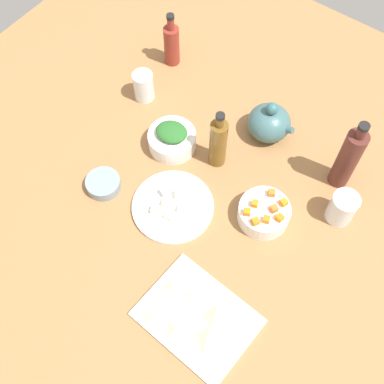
{
  "coord_description": "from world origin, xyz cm",
  "views": [
    {
      "loc": [
        39.88,
        -53.9,
        127.78
      ],
      "look_at": [
        0.0,
        0.0,
        8.0
      ],
      "focal_mm": 45.96,
      "sensor_mm": 36.0,
      "label": 1
    }
  ],
  "objects_px": {
    "bowl_greens": "(172,140)",
    "teapot": "(269,123)",
    "bottle_0": "(218,142)",
    "drinking_glass_0": "(144,86)",
    "plate_tofu": "(173,207)",
    "bottle_1": "(348,158)",
    "drinking_glass_1": "(342,208)",
    "cutting_board": "(198,318)",
    "bowl_small_side": "(103,184)",
    "bottle_2": "(172,44)",
    "bowl_carrots": "(264,213)"
  },
  "relations": [
    {
      "from": "bowl_greens",
      "to": "teapot",
      "type": "height_order",
      "value": "teapot"
    },
    {
      "from": "teapot",
      "to": "drinking_glass_1",
      "type": "height_order",
      "value": "teapot"
    },
    {
      "from": "bottle_1",
      "to": "drinking_glass_0",
      "type": "distance_m",
      "value": 0.67
    },
    {
      "from": "bowl_small_side",
      "to": "cutting_board",
      "type": "bearing_deg",
      "value": -18.39
    },
    {
      "from": "bottle_2",
      "to": "drinking_glass_1",
      "type": "height_order",
      "value": "bottle_2"
    },
    {
      "from": "plate_tofu",
      "to": "bowl_small_side",
      "type": "xyz_separation_m",
      "value": [
        -0.2,
        -0.07,
        0.01
      ]
    },
    {
      "from": "plate_tofu",
      "to": "drinking_glass_1",
      "type": "distance_m",
      "value": 0.47
    },
    {
      "from": "cutting_board",
      "to": "bowl_carrots",
      "type": "xyz_separation_m",
      "value": [
        -0.02,
        0.34,
        0.02
      ]
    },
    {
      "from": "cutting_board",
      "to": "teapot",
      "type": "relative_size",
      "value": 1.9
    },
    {
      "from": "plate_tofu",
      "to": "drinking_glass_1",
      "type": "height_order",
      "value": "drinking_glass_1"
    },
    {
      "from": "bottle_0",
      "to": "drinking_glass_0",
      "type": "distance_m",
      "value": 0.34
    },
    {
      "from": "plate_tofu",
      "to": "bottle_1",
      "type": "xyz_separation_m",
      "value": [
        0.33,
        0.36,
        0.11
      ]
    },
    {
      "from": "bowl_small_side",
      "to": "drinking_glass_1",
      "type": "distance_m",
      "value": 0.68
    },
    {
      "from": "bowl_small_side",
      "to": "bottle_2",
      "type": "relative_size",
      "value": 0.51
    },
    {
      "from": "bowl_greens",
      "to": "bottle_0",
      "type": "xyz_separation_m",
      "value": [
        0.14,
        0.04,
        0.06
      ]
    },
    {
      "from": "bottle_1",
      "to": "drinking_glass_0",
      "type": "relative_size",
      "value": 2.64
    },
    {
      "from": "cutting_board",
      "to": "bottle_2",
      "type": "xyz_separation_m",
      "value": [
        -0.59,
        0.66,
        0.07
      ]
    },
    {
      "from": "bottle_1",
      "to": "bottle_2",
      "type": "bearing_deg",
      "value": 172.98
    },
    {
      "from": "bottle_0",
      "to": "bottle_1",
      "type": "xyz_separation_m",
      "value": [
        0.33,
        0.16,
        0.02
      ]
    },
    {
      "from": "bowl_greens",
      "to": "bottle_1",
      "type": "height_order",
      "value": "bottle_1"
    },
    {
      "from": "bottle_1",
      "to": "bottle_2",
      "type": "relative_size",
      "value": 1.34
    },
    {
      "from": "bowl_greens",
      "to": "bowl_small_side",
      "type": "bearing_deg",
      "value": -107.02
    },
    {
      "from": "bowl_carrots",
      "to": "drinking_glass_0",
      "type": "xyz_separation_m",
      "value": [
        -0.55,
        0.14,
        0.02
      ]
    },
    {
      "from": "bowl_greens",
      "to": "teapot",
      "type": "relative_size",
      "value": 0.98
    },
    {
      "from": "cutting_board",
      "to": "bottle_0",
      "type": "height_order",
      "value": "bottle_0"
    },
    {
      "from": "bottle_0",
      "to": "bottle_2",
      "type": "relative_size",
      "value": 1.11
    },
    {
      "from": "drinking_glass_1",
      "to": "plate_tofu",
      "type": "bearing_deg",
      "value": -146.77
    },
    {
      "from": "bowl_greens",
      "to": "bowl_small_side",
      "type": "relative_size",
      "value": 1.44
    },
    {
      "from": "drinking_glass_1",
      "to": "bottle_0",
      "type": "bearing_deg",
      "value": -172.57
    },
    {
      "from": "bottle_0",
      "to": "drinking_glass_1",
      "type": "relative_size",
      "value": 2.21
    },
    {
      "from": "bowl_small_side",
      "to": "bottle_0",
      "type": "distance_m",
      "value": 0.35
    },
    {
      "from": "cutting_board",
      "to": "drinking_glass_1",
      "type": "height_order",
      "value": "drinking_glass_1"
    },
    {
      "from": "bowl_small_side",
      "to": "bottle_0",
      "type": "relative_size",
      "value": 0.46
    },
    {
      "from": "teapot",
      "to": "plate_tofu",
      "type": "bearing_deg",
      "value": -101.31
    },
    {
      "from": "bowl_greens",
      "to": "teapot",
      "type": "xyz_separation_m",
      "value": [
        0.21,
        0.21,
        0.03
      ]
    },
    {
      "from": "bowl_small_side",
      "to": "bottle_2",
      "type": "distance_m",
      "value": 0.54
    },
    {
      "from": "bottle_1",
      "to": "bowl_small_side",
      "type": "bearing_deg",
      "value": -141.47
    },
    {
      "from": "plate_tofu",
      "to": "bottle_1",
      "type": "relative_size",
      "value": 0.89
    },
    {
      "from": "bottle_0",
      "to": "cutting_board",
      "type": "bearing_deg",
      "value": -60.73
    },
    {
      "from": "drinking_glass_1",
      "to": "bowl_carrots",
      "type": "bearing_deg",
      "value": -142.0
    },
    {
      "from": "bowl_greens",
      "to": "bowl_carrots",
      "type": "bearing_deg",
      "value": -7.04
    },
    {
      "from": "teapot",
      "to": "drinking_glass_1",
      "type": "distance_m",
      "value": 0.34
    },
    {
      "from": "drinking_glass_0",
      "to": "bowl_carrots",
      "type": "bearing_deg",
      "value": -14.79
    },
    {
      "from": "drinking_glass_0",
      "to": "drinking_glass_1",
      "type": "xyz_separation_m",
      "value": [
        0.72,
        -0.01,
        -0.0
      ]
    },
    {
      "from": "bowl_small_side",
      "to": "bottle_1",
      "type": "bearing_deg",
      "value": 38.53
    },
    {
      "from": "bottle_0",
      "to": "bottle_1",
      "type": "relative_size",
      "value": 0.83
    },
    {
      "from": "bottle_1",
      "to": "drinking_glass_1",
      "type": "height_order",
      "value": "bottle_1"
    },
    {
      "from": "plate_tofu",
      "to": "drinking_glass_1",
      "type": "relative_size",
      "value": 2.37
    },
    {
      "from": "plate_tofu",
      "to": "bowl_greens",
      "type": "relative_size",
      "value": 1.61
    },
    {
      "from": "bowl_carrots",
      "to": "bottle_1",
      "type": "bearing_deg",
      "value": 65.08
    }
  ]
}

